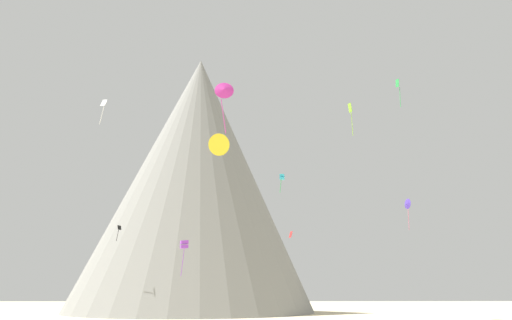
# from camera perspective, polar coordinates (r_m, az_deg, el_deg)

# --- Properties ---
(rock_massif) EXTENTS (73.81, 73.81, 59.51)m
(rock_massif) POSITION_cam_1_polar(r_m,az_deg,el_deg) (104.25, -7.19, -3.50)
(rock_massif) COLOR gray
(rock_massif) RESTS_ON ground_plane
(kite_green_high) EXTENTS (0.63, 0.47, 4.84)m
(kite_green_high) POSITION_cam_1_polar(r_m,az_deg,el_deg) (77.04, 17.36, 8.63)
(kite_green_high) COLOR green
(kite_indigo_mid) EXTENTS (0.81, 1.81, 5.36)m
(kite_indigo_mid) POSITION_cam_1_polar(r_m,az_deg,el_deg) (82.01, 18.37, -5.27)
(kite_indigo_mid) COLOR #5138B2
(kite_white_high) EXTENTS (0.83, 0.54, 3.49)m
(kite_white_high) POSITION_cam_1_polar(r_m,az_deg,el_deg) (61.96, -18.56, 6.36)
(kite_white_high) COLOR white
(kite_violet_low) EXTENTS (1.35, 1.32, 4.95)m
(kite_violet_low) POSITION_cam_1_polar(r_m,az_deg,el_deg) (66.55, -8.97, -10.44)
(kite_violet_low) COLOR purple
(kite_magenta_mid) EXTENTS (2.14, 0.81, 6.13)m
(kite_magenta_mid) POSITION_cam_1_polar(r_m,az_deg,el_deg) (50.41, -4.00, 8.69)
(kite_magenta_mid) COLOR #D1339E
(kite_black_mid) EXTENTS (0.73, 0.71, 2.68)m
(kite_black_mid) POSITION_cam_1_polar(r_m,az_deg,el_deg) (82.68, -16.78, -8.35)
(kite_black_mid) COLOR black
(kite_red_low) EXTENTS (0.67, 0.63, 1.08)m
(kite_red_low) POSITION_cam_1_polar(r_m,az_deg,el_deg) (77.69, 4.36, -9.28)
(kite_red_low) COLOR red
(kite_yellow_mid) EXTENTS (2.76, 1.70, 2.50)m
(kite_yellow_mid) POSITION_cam_1_polar(r_m,az_deg,el_deg) (52.80, -4.64, 1.93)
(kite_yellow_mid) COLOR yellow
(kite_lime_high) EXTENTS (0.53, 0.60, 5.09)m
(kite_lime_high) POSITION_cam_1_polar(r_m,az_deg,el_deg) (69.90, 11.75, 5.83)
(kite_lime_high) COLOR #8CD133
(kite_cyan_mid) EXTENTS (0.83, 0.83, 2.88)m
(kite_cyan_mid) POSITION_cam_1_polar(r_m,az_deg,el_deg) (70.33, 3.27, -2.17)
(kite_cyan_mid) COLOR #33BCDB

